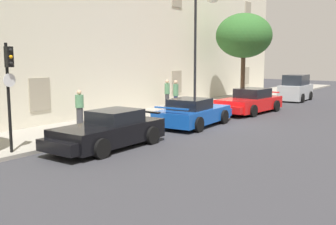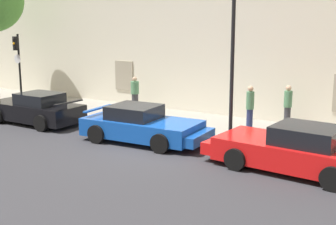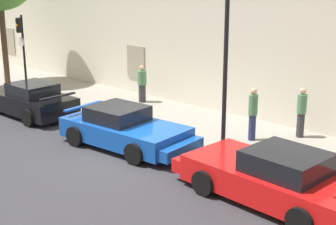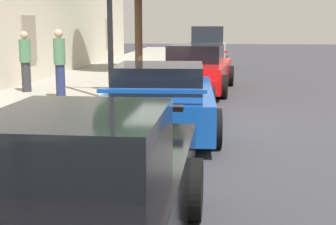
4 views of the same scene
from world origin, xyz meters
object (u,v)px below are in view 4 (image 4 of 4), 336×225
(hatchback_parked, at_px, (207,49))
(pedestrian_strolling, at_px, (60,62))
(sportscar_yellow_flank, at_px, (161,100))
(sportscar_white_middle, at_px, (194,72))
(pedestrian_admiring, at_px, (25,61))
(sportscar_red_lead, at_px, (62,217))

(hatchback_parked, distance_m, pedestrian_strolling, 11.40)
(sportscar_yellow_flank, bearing_deg, sportscar_white_middle, -2.87)
(pedestrian_strolling, bearing_deg, pedestrian_admiring, 52.81)
(pedestrian_admiring, bearing_deg, sportscar_white_middle, -71.14)
(pedestrian_strolling, bearing_deg, hatchback_parked, -17.47)
(sportscar_white_middle, relative_size, pedestrian_admiring, 3.00)
(sportscar_yellow_flank, distance_m, sportscar_white_middle, 5.51)
(sportscar_red_lead, distance_m, pedestrian_strolling, 9.35)
(sportscar_yellow_flank, bearing_deg, hatchback_parked, -1.48)
(sportscar_red_lead, bearing_deg, sportscar_white_middle, -1.33)
(sportscar_white_middle, relative_size, hatchback_parked, 1.38)
(sportscar_red_lead, bearing_deg, pedestrian_admiring, 24.35)
(sportscar_white_middle, bearing_deg, pedestrian_strolling, 128.59)
(sportscar_white_middle, xyz_separation_m, hatchback_parked, (8.20, -0.08, 0.26))
(hatchback_parked, height_order, pedestrian_admiring, hatchback_parked)
(hatchback_parked, distance_m, pedestrian_admiring, 10.94)
(sportscar_red_lead, xyz_separation_m, pedestrian_admiring, (9.87, 4.47, 0.44))
(sportscar_red_lead, height_order, pedestrian_strolling, pedestrian_strolling)
(sportscar_red_lead, xyz_separation_m, sportscar_white_middle, (11.49, -0.27, 0.02))
(sportscar_red_lead, relative_size, pedestrian_admiring, 2.74)
(sportscar_yellow_flank, height_order, hatchback_parked, hatchback_parked)
(pedestrian_admiring, xyz_separation_m, pedestrian_strolling, (-1.05, -1.39, 0.04))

